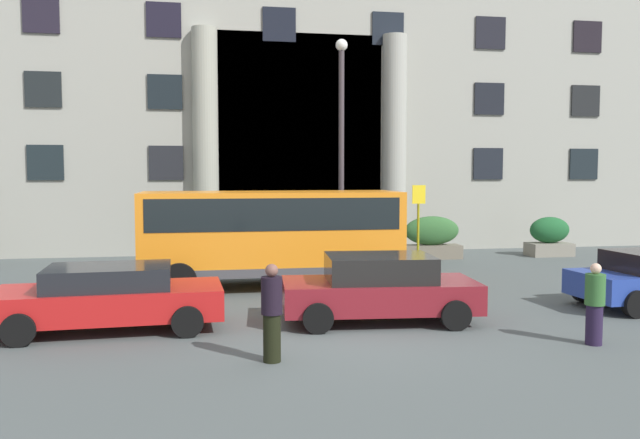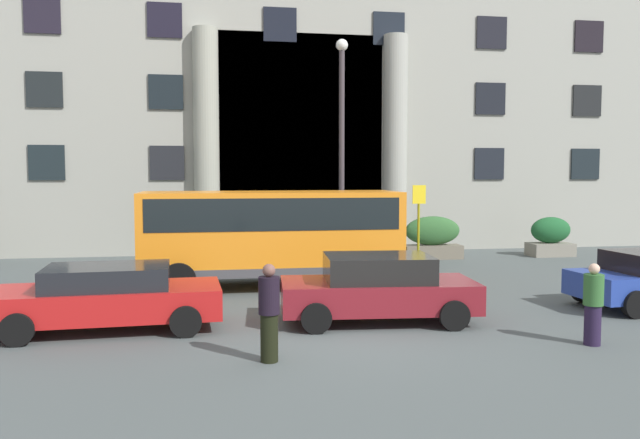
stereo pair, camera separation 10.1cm
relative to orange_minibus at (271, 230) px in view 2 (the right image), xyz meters
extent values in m
cube|color=#4A5252|center=(1.05, -5.50, -1.66)|extent=(80.00, 64.00, 0.12)
cube|color=#9C9C91|center=(1.05, 12.00, 6.54)|extent=(32.79, 9.00, 16.29)
cube|color=black|center=(1.92, 7.56, 2.74)|extent=(6.51, 0.12, 8.68)
cylinder|color=#9C9E8E|center=(-1.82, 7.25, 2.74)|extent=(0.97, 0.97, 8.68)
cylinder|color=#9E9F94|center=(5.66, 7.25, 2.74)|extent=(0.97, 0.97, 8.68)
cube|color=black|center=(-7.69, 7.46, 1.98)|extent=(1.29, 0.08, 1.31)
cube|color=black|center=(-3.32, 7.46, 1.98)|extent=(1.29, 0.08, 1.31)
cube|color=black|center=(9.80, 7.46, 1.98)|extent=(1.29, 0.08, 1.31)
cube|color=black|center=(14.17, 7.46, 1.98)|extent=(1.29, 0.08, 1.31)
cube|color=black|center=(-7.69, 7.46, 4.67)|extent=(1.29, 0.08, 1.31)
cube|color=black|center=(-3.32, 7.46, 4.67)|extent=(1.29, 0.08, 1.31)
cube|color=black|center=(9.80, 7.46, 4.67)|extent=(1.29, 0.08, 1.31)
cube|color=black|center=(14.17, 7.46, 4.67)|extent=(1.29, 0.08, 1.31)
cube|color=black|center=(-7.69, 7.46, 7.35)|extent=(1.29, 0.08, 1.31)
cube|color=black|center=(-3.32, 7.46, 7.35)|extent=(1.29, 0.08, 1.31)
cube|color=black|center=(1.05, 7.46, 7.35)|extent=(1.29, 0.08, 1.31)
cube|color=black|center=(5.42, 7.46, 7.35)|extent=(1.29, 0.08, 1.31)
cube|color=black|center=(9.80, 7.46, 7.35)|extent=(1.29, 0.08, 1.31)
cube|color=black|center=(14.17, 7.46, 7.35)|extent=(1.29, 0.08, 1.31)
cube|color=orange|center=(-0.01, 0.00, -0.04)|extent=(7.11, 2.41, 2.22)
cube|color=black|center=(-0.01, 0.00, 0.50)|extent=(6.68, 2.44, 0.86)
cube|color=black|center=(3.47, 0.01, 0.31)|extent=(0.06, 2.01, 1.07)
cube|color=#45464A|center=(-0.01, 0.00, -1.03)|extent=(7.11, 2.45, 0.24)
cylinder|color=black|center=(2.48, 1.20, -1.15)|extent=(0.90, 0.28, 0.90)
cylinder|color=black|center=(2.48, -1.19, -1.15)|extent=(0.90, 0.28, 0.90)
cylinder|color=black|center=(-2.50, 1.19, -1.15)|extent=(0.90, 0.28, 0.90)
cylinder|color=black|center=(-2.49, -1.20, -1.15)|extent=(0.90, 0.28, 0.90)
cylinder|color=#999415|center=(4.97, 2.08, -0.23)|extent=(0.08, 0.08, 2.75)
cube|color=yellow|center=(4.97, 2.05, 0.90)|extent=(0.44, 0.03, 0.60)
cube|color=#6D6656|center=(6.45, 4.91, -1.35)|extent=(2.19, 0.78, 0.51)
ellipsoid|color=#2F5F2E|center=(6.45, 4.91, -0.55)|extent=(2.10, 0.70, 1.08)
cube|color=gray|center=(11.21, 4.91, -1.35)|extent=(1.65, 0.96, 0.50)
ellipsoid|color=#1C562A|center=(11.21, 4.91, -0.60)|extent=(1.59, 0.86, 1.01)
cube|color=gray|center=(-2.47, 5.32, -1.28)|extent=(1.44, 0.75, 0.65)
ellipsoid|color=#2D6633|center=(-2.47, 5.32, -0.43)|extent=(1.38, 0.67, 1.05)
cube|color=red|center=(-3.72, -4.43, -1.03)|extent=(4.55, 2.06, 0.61)
cube|color=black|center=(-3.72, -4.43, -0.51)|extent=(2.49, 1.74, 0.44)
cylinder|color=black|center=(-2.25, -3.43, -1.29)|extent=(0.63, 0.23, 0.62)
cylinder|color=black|center=(-2.16, -5.27, -1.29)|extent=(0.63, 0.23, 0.62)
cylinder|color=black|center=(-5.28, -3.58, -1.29)|extent=(0.63, 0.23, 0.62)
cylinder|color=black|center=(-5.19, -5.42, -1.29)|extent=(0.63, 0.23, 0.62)
cube|color=maroon|center=(1.86, -4.60, -1.03)|extent=(4.26, 2.16, 0.62)
cube|color=black|center=(1.86, -4.60, -0.44)|extent=(2.35, 1.79, 0.55)
cylinder|color=black|center=(3.33, -3.80, -1.29)|extent=(0.63, 0.25, 0.62)
cylinder|color=black|center=(3.19, -5.63, -1.29)|extent=(0.63, 0.25, 0.62)
cylinder|color=black|center=(0.54, -3.58, -1.29)|extent=(0.63, 0.25, 0.62)
cylinder|color=black|center=(0.39, -5.41, -1.29)|extent=(0.63, 0.25, 0.62)
cylinder|color=black|center=(7.39, -3.47, -1.29)|extent=(0.63, 0.24, 0.62)
cylinder|color=black|center=(7.51, -5.26, -1.29)|extent=(0.63, 0.24, 0.62)
cylinder|color=black|center=(-3.89, -2.20, -1.30)|extent=(0.61, 0.17, 0.60)
cylinder|color=black|center=(-5.28, -2.02, -1.30)|extent=(0.61, 0.19, 0.60)
cube|color=gold|center=(-4.59, -2.11, -1.02)|extent=(0.92, 0.35, 0.32)
cube|color=black|center=(-4.77, -2.09, -0.84)|extent=(0.54, 0.26, 0.12)
cylinder|color=#A5A5A8|center=(-4.00, -2.18, -0.72)|extent=(0.10, 0.55, 0.03)
cylinder|color=#221832|center=(5.31, -7.09, -1.23)|extent=(0.30, 0.30, 0.75)
cylinder|color=#2F602D|center=(5.31, -7.09, -0.57)|extent=(0.36, 0.36, 0.58)
sphere|color=beige|center=(5.31, -7.09, -0.18)|extent=(0.20, 0.20, 0.20)
cylinder|color=black|center=(-0.69, -7.15, -1.20)|extent=(0.30, 0.30, 0.82)
cylinder|color=black|center=(-0.69, -7.15, -0.47)|extent=(0.36, 0.36, 0.63)
sphere|color=brown|center=(-0.69, -7.15, -0.05)|extent=(0.22, 0.22, 0.22)
cylinder|color=#3E363B|center=(2.69, 3.42, 2.02)|extent=(0.18, 0.18, 7.26)
sphere|color=white|center=(2.69, 3.42, 5.83)|extent=(0.40, 0.40, 0.40)
camera|label=1|loc=(-1.71, -17.73, 1.57)|focal=35.88mm
camera|label=2|loc=(-1.61, -17.75, 1.57)|focal=35.88mm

